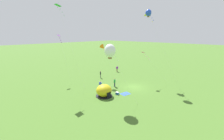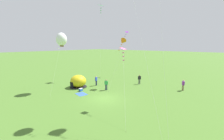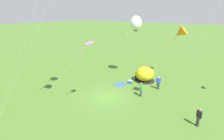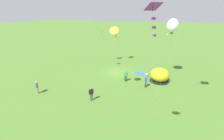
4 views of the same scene
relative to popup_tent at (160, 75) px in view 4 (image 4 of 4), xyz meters
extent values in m
plane|color=#477028|center=(7.23, -1.23, -1.00)|extent=(300.00, 300.00, 0.00)
ellipsoid|color=gold|center=(0.00, 0.01, 0.05)|extent=(2.70, 2.60, 2.10)
cylinder|color=black|center=(0.00, 0.01, -0.95)|extent=(2.81, 2.81, 0.10)
cube|color=black|center=(-0.14, -1.26, -0.45)|extent=(0.81, 0.21, 1.10)
cube|color=#3359A5|center=(3.29, -2.02, -0.99)|extent=(1.94, 1.63, 0.01)
cube|color=#2659B2|center=(2.08, -1.15, -0.81)|extent=(0.42, 0.56, 0.38)
cube|color=white|center=(2.08, -1.15, -0.59)|extent=(0.43, 0.57, 0.06)
cylinder|color=#1E2347|center=(1.59, 2.77, -0.56)|extent=(0.15, 0.15, 0.88)
cylinder|color=#1E2347|center=(1.64, 2.57, -0.56)|extent=(0.15, 0.15, 0.88)
cube|color=blue|center=(1.62, 2.67, 0.18)|extent=(0.33, 0.43, 0.60)
sphere|color=tan|center=(1.62, 2.67, 0.61)|extent=(0.22, 0.22, 0.22)
cylinder|color=blue|center=(1.56, 2.91, 0.18)|extent=(0.09, 0.09, 0.58)
cylinder|color=blue|center=(1.68, 2.43, 0.18)|extent=(0.09, 0.09, 0.58)
cylinder|color=#8C7251|center=(14.31, 9.34, -0.56)|extent=(0.15, 0.15, 0.88)
cylinder|color=#8C7251|center=(14.16, 9.47, -0.56)|extent=(0.15, 0.15, 0.88)
cube|color=purple|center=(14.23, 9.40, 0.18)|extent=(0.44, 0.43, 0.60)
sphere|color=tan|center=(14.23, 9.40, 0.61)|extent=(0.22, 0.22, 0.22)
cylinder|color=purple|center=(14.42, 9.24, 0.18)|extent=(0.09, 0.09, 0.58)
cylinder|color=purple|center=(14.05, 9.57, 0.18)|extent=(0.09, 0.09, 0.58)
cylinder|color=#1E2347|center=(4.83, 1.86, -0.56)|extent=(0.15, 0.15, 0.88)
cylinder|color=#1E2347|center=(4.65, 1.79, -0.56)|extent=(0.15, 0.15, 0.88)
cube|color=green|center=(4.74, 1.82, 0.18)|extent=(0.44, 0.35, 0.60)
sphere|color=#9E7051|center=(4.74, 1.82, 0.61)|extent=(0.22, 0.22, 0.22)
cylinder|color=green|center=(4.98, 1.91, 0.18)|extent=(0.09, 0.09, 0.58)
cylinder|color=green|center=(4.50, 1.74, 0.18)|extent=(0.09, 0.09, 0.58)
cylinder|color=#4C4C51|center=(7.06, 8.50, -0.56)|extent=(0.15, 0.15, 0.88)
cylinder|color=#4C4C51|center=(6.94, 8.34, -0.56)|extent=(0.15, 0.15, 0.88)
cube|color=black|center=(7.00, 8.42, 0.18)|extent=(0.42, 0.45, 0.60)
sphere|color=#9E7051|center=(7.00, 8.42, 0.61)|extent=(0.22, 0.22, 0.22)
cylinder|color=black|center=(7.15, 8.62, 0.18)|extent=(0.09, 0.09, 0.58)
cylinder|color=black|center=(6.85, 8.22, 0.18)|extent=(0.09, 0.09, 0.58)
cylinder|color=silver|center=(0.03, 11.97, 4.02)|extent=(0.25, 4.48, 10.03)
cylinder|color=brown|center=(-0.09, 9.74, -0.97)|extent=(0.03, 0.03, 0.06)
cube|color=purple|center=(0.16, 14.21, 9.03)|extent=(0.89, 0.88, 0.36)
cylinder|color=#332314|center=(0.16, 14.21, 9.04)|extent=(0.04, 0.30, 0.50)
cube|color=purple|center=(0.13, 13.80, 8.50)|extent=(0.21, 0.08, 0.12)
cube|color=purple|center=(0.11, 13.45, 8.04)|extent=(0.21, 0.12, 0.12)
cube|color=purple|center=(0.10, 13.11, 7.59)|extent=(0.21, 0.11, 0.12)
cylinder|color=silver|center=(0.27, -4.05, 3.00)|extent=(2.22, 3.67, 8.00)
cylinder|color=brown|center=(1.37, -5.88, -0.97)|extent=(0.03, 0.03, 0.06)
ellipsoid|color=white|center=(-0.84, -2.22, 7.00)|extent=(1.63, 1.63, 1.96)
cube|color=brown|center=(-0.84, -2.22, 5.98)|extent=(0.41, 0.41, 0.29)
cube|color=white|center=(-0.62, -2.58, 6.49)|extent=(0.21, 0.14, 0.12)
cube|color=white|center=(-0.44, -2.88, 6.06)|extent=(0.21, 0.13, 0.12)
cube|color=white|center=(-0.25, -3.19, 5.62)|extent=(0.21, 0.11, 0.12)
cylinder|color=silver|center=(15.29, -2.76, 6.17)|extent=(4.08, 5.88, 14.34)
cylinder|color=brown|center=(17.32, -5.69, -0.97)|extent=(0.03, 0.03, 0.06)
cylinder|color=silver|center=(-1.30, 6.94, 6.59)|extent=(2.58, 3.18, 15.17)
cylinder|color=brown|center=(-0.02, 5.35, -0.97)|extent=(0.03, 0.03, 0.06)
cylinder|color=silver|center=(5.38, 3.47, 2.83)|extent=(0.45, 4.19, 7.65)
cylinder|color=brown|center=(5.60, 1.38, -0.97)|extent=(0.03, 0.03, 0.06)
cone|color=orange|center=(5.17, 5.56, 6.65)|extent=(1.12, 1.41, 1.33)
cube|color=orange|center=(5.21, 5.14, 6.14)|extent=(0.21, 0.11, 0.12)
cube|color=orange|center=(5.25, 4.78, 5.71)|extent=(0.20, 0.07, 0.12)
cube|color=orange|center=(5.28, 4.43, 5.28)|extent=(0.21, 0.10, 0.12)
cylinder|color=silver|center=(11.90, -3.47, 2.36)|extent=(3.71, 4.67, 6.72)
cylinder|color=brown|center=(13.75, -5.79, -0.97)|extent=(0.03, 0.03, 0.06)
cube|color=pink|center=(10.05, -1.14, 5.72)|extent=(0.68, 0.70, 0.24)
cylinder|color=#332314|center=(10.05, -1.14, 5.73)|extent=(0.13, 0.16, 0.48)
cube|color=pink|center=(10.32, -1.48, 5.27)|extent=(0.18, 0.18, 0.12)
cube|color=pink|center=(10.55, -1.77, 4.89)|extent=(0.16, 0.20, 0.12)
cube|color=pink|center=(10.79, -2.06, 4.50)|extent=(0.20, 0.17, 0.12)
cylinder|color=silver|center=(13.96, -3.78, 6.18)|extent=(6.36, 4.63, 14.35)
cylinder|color=brown|center=(17.13, -6.09, -0.97)|extent=(0.03, 0.03, 0.06)
camera|label=1|loc=(-16.56, -17.17, 9.42)|focal=24.00mm
camera|label=2|loc=(20.15, -15.33, 6.20)|focal=24.00mm
camera|label=3|loc=(21.79, 9.96, 8.40)|focal=28.00mm
camera|label=4|loc=(-0.75, 21.78, 8.78)|focal=24.00mm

